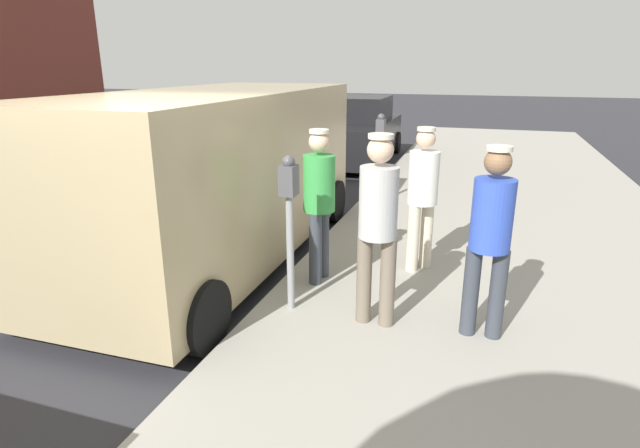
# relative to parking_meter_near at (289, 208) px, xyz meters

# --- Properties ---
(ground_plane) EXTENTS (80.00, 80.00, 0.00)m
(ground_plane) POSITION_rel_parking_meter_near_xyz_m (-1.35, -0.39, -1.18)
(ground_plane) COLOR #2D2D33
(sidewalk_slab) EXTENTS (5.00, 32.00, 0.15)m
(sidewalk_slab) POSITION_rel_parking_meter_near_xyz_m (2.15, -0.39, -1.11)
(sidewalk_slab) COLOR #9E998E
(sidewalk_slab) RESTS_ON ground
(parking_meter_near) EXTENTS (0.14, 0.18, 1.52)m
(parking_meter_near) POSITION_rel_parking_meter_near_xyz_m (0.00, 0.00, 0.00)
(parking_meter_near) COLOR gray
(parking_meter_near) RESTS_ON sidewalk_slab
(parking_meter_far) EXTENTS (0.14, 0.18, 1.52)m
(parking_meter_far) POSITION_rel_parking_meter_near_xyz_m (0.00, 4.18, 0.00)
(parking_meter_far) COLOR gray
(parking_meter_far) RESTS_ON sidewalk_slab
(pedestrian_in_white) EXTENTS (0.34, 0.34, 1.65)m
(pedestrian_in_white) POSITION_rel_parking_meter_near_xyz_m (1.06, 1.42, -0.09)
(pedestrian_in_white) COLOR beige
(pedestrian_in_white) RESTS_ON sidewalk_slab
(pedestrian_in_blue) EXTENTS (0.36, 0.34, 1.69)m
(pedestrian_in_blue) POSITION_rel_parking_meter_near_xyz_m (1.79, 0.04, -0.06)
(pedestrian_in_blue) COLOR #383D47
(pedestrian_in_blue) RESTS_ON sidewalk_slab
(pedestrian_in_gray) EXTENTS (0.36, 0.34, 1.75)m
(pedestrian_in_gray) POSITION_rel_parking_meter_near_xyz_m (0.85, -0.03, -0.02)
(pedestrian_in_gray) COLOR #726656
(pedestrian_in_gray) RESTS_ON sidewalk_slab
(pedestrian_in_green) EXTENTS (0.34, 0.36, 1.67)m
(pedestrian_in_green) POSITION_rel_parking_meter_near_xyz_m (0.05, 0.75, -0.08)
(pedestrian_in_green) COLOR #383D47
(pedestrian_in_green) RESTS_ON sidewalk_slab
(parked_van) EXTENTS (2.15, 5.21, 2.15)m
(parked_van) POSITION_rel_parking_meter_near_xyz_m (-1.50, 1.27, -0.03)
(parked_van) COLOR tan
(parked_van) RESTS_ON ground
(parked_sedan_ahead) EXTENTS (2.03, 4.44, 1.65)m
(parked_sedan_ahead) POSITION_rel_parking_meter_near_xyz_m (-1.59, 8.63, -0.43)
(parked_sedan_ahead) COLOR black
(parked_sedan_ahead) RESTS_ON ground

